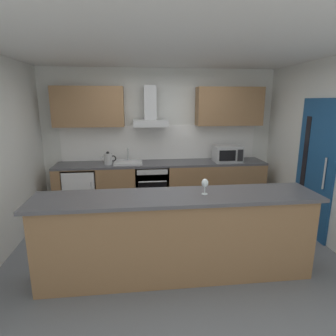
# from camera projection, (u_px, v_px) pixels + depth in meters

# --- Properties ---
(ground) EXTENTS (5.37, 4.67, 0.02)m
(ground) POSITION_uv_depth(u_px,v_px,m) (172.00, 249.00, 3.94)
(ground) COLOR slate
(ceiling) EXTENTS (5.37, 4.67, 0.02)m
(ceiling) POSITION_uv_depth(u_px,v_px,m) (173.00, 49.00, 3.33)
(ceiling) COLOR white
(wall_back) EXTENTS (5.37, 0.12, 2.60)m
(wall_back) POSITION_uv_depth(u_px,v_px,m) (160.00, 138.00, 5.47)
(wall_back) COLOR silver
(wall_back) RESTS_ON ground
(wall_right) EXTENTS (0.12, 4.67, 2.60)m
(wall_right) POSITION_uv_depth(u_px,v_px,m) (333.00, 154.00, 3.89)
(wall_right) COLOR silver
(wall_right) RESTS_ON ground
(backsplash_tile) EXTENTS (3.72, 0.02, 0.66)m
(backsplash_tile) POSITION_uv_depth(u_px,v_px,m) (160.00, 142.00, 5.42)
(backsplash_tile) COLOR white
(counter_back) EXTENTS (3.85, 0.60, 0.90)m
(counter_back) POSITION_uv_depth(u_px,v_px,m) (162.00, 186.00, 5.30)
(counter_back) COLOR olive
(counter_back) RESTS_ON ground
(counter_island) EXTENTS (3.18, 0.64, 1.00)m
(counter_island) POSITION_uv_depth(u_px,v_px,m) (177.00, 236.00, 3.22)
(counter_island) COLOR olive
(counter_island) RESTS_ON ground
(upper_cabinets) EXTENTS (3.80, 0.32, 0.70)m
(upper_cabinets) POSITION_uv_depth(u_px,v_px,m) (161.00, 107.00, 5.11)
(upper_cabinets) COLOR olive
(side_door) EXTENTS (0.08, 0.85, 2.05)m
(side_door) POSITION_uv_depth(u_px,v_px,m) (315.00, 169.00, 4.18)
(side_door) COLOR navy
(side_door) RESTS_ON ground
(oven) EXTENTS (0.60, 0.62, 0.80)m
(oven) POSITION_uv_depth(u_px,v_px,m) (152.00, 186.00, 5.25)
(oven) COLOR slate
(oven) RESTS_ON ground
(refrigerator) EXTENTS (0.58, 0.60, 0.85)m
(refrigerator) POSITION_uv_depth(u_px,v_px,m) (82.00, 190.00, 5.12)
(refrigerator) COLOR white
(refrigerator) RESTS_ON ground
(microwave) EXTENTS (0.50, 0.38, 0.30)m
(microwave) POSITION_uv_depth(u_px,v_px,m) (227.00, 154.00, 5.25)
(microwave) COLOR #B7BABC
(microwave) RESTS_ON counter_back
(sink) EXTENTS (0.50, 0.40, 0.26)m
(sink) POSITION_uv_depth(u_px,v_px,m) (128.00, 162.00, 5.11)
(sink) COLOR silver
(sink) RESTS_ON counter_back
(kettle) EXTENTS (0.29, 0.15, 0.24)m
(kettle) POSITION_uv_depth(u_px,v_px,m) (108.00, 159.00, 5.01)
(kettle) COLOR #B7BABC
(kettle) RESTS_ON counter_back
(range_hood) EXTENTS (0.62, 0.45, 0.72)m
(range_hood) POSITION_uv_depth(u_px,v_px,m) (150.00, 114.00, 5.07)
(range_hood) COLOR #B7BABC
(wine_glass) EXTENTS (0.08, 0.08, 0.18)m
(wine_glass) POSITION_uv_depth(u_px,v_px,m) (205.00, 184.00, 3.11)
(wine_glass) COLOR silver
(wine_glass) RESTS_ON counter_island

